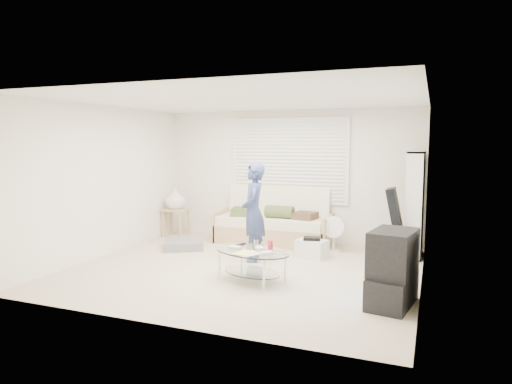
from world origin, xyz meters
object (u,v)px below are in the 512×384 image
at_px(tv_unit, 392,269).
at_px(bookshelf, 414,204).
at_px(coffee_table, 252,256).
at_px(futon_sofa, 274,225).

bearing_deg(tv_unit, bookshelf, 87.17).
xyz_separation_m(bookshelf, coffee_table, (-1.99, -2.26, -0.53)).
relative_size(futon_sofa, tv_unit, 2.44).
height_order(bookshelf, tv_unit, bookshelf).
distance_m(futon_sofa, tv_unit, 3.55).
bearing_deg(futon_sofa, tv_unit, -47.96).
relative_size(bookshelf, tv_unit, 1.97).
relative_size(futon_sofa, coffee_table, 1.63).
distance_m(futon_sofa, bookshelf, 2.56).
bearing_deg(bookshelf, futon_sofa, 177.73).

